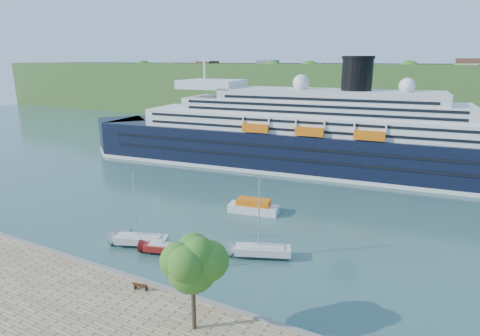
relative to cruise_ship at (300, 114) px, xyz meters
name	(u,v)px	position (x,y,z in m)	size (l,w,h in m)	color
ground	(119,280)	(-0.93, -58.98, -13.26)	(400.00, 400.00, 0.00)	#325A53
far_hillside	(368,93)	(-0.93, 86.02, -1.26)	(400.00, 50.00, 24.00)	#326327
quay_coping	(117,272)	(-0.93, -59.18, -12.11)	(220.00, 0.50, 0.30)	slate
cruise_ship	(300,114)	(0.00, 0.00, 0.00)	(118.08, 17.19, 26.52)	black
park_bench	(141,286)	(3.97, -60.59, -11.74)	(1.63, 0.67, 1.04)	#4C2715
promenade_tree	(193,279)	(12.90, -63.24, -7.08)	(6.25, 6.25, 10.35)	#2E681B
floating_pontoon	(163,247)	(-1.67, -49.87, -13.06)	(18.06, 2.21, 0.40)	gray
sailboat_white_near	(140,212)	(-4.61, -50.81, -8.01)	(8.12, 2.26, 10.49)	silver
sailboat_red	(165,224)	(-0.09, -50.99, -8.89)	(6.77, 1.88, 8.74)	maroon
sailboat_white_far	(263,221)	(11.90, -45.76, -7.99)	(8.16, 2.27, 10.54)	silver
tender_launch	(254,206)	(3.53, -31.56, -12.05)	(8.71, 2.98, 2.41)	orange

